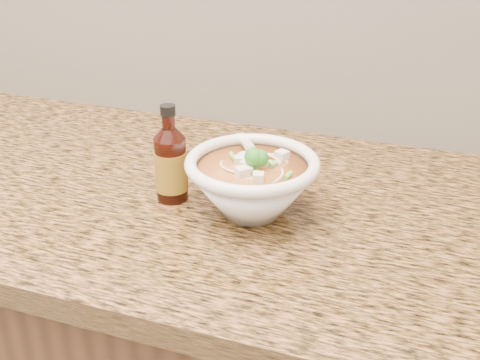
% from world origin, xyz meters
% --- Properties ---
extents(counter_slab, '(4.00, 0.68, 0.04)m').
position_xyz_m(counter_slab, '(0.00, 1.68, 0.88)').
color(counter_slab, '#986138').
rests_on(counter_slab, cabinet).
extents(soup_bowl, '(0.21, 0.23, 0.12)m').
position_xyz_m(soup_bowl, '(0.35, 1.63, 0.95)').
color(soup_bowl, white).
rests_on(soup_bowl, counter_slab).
extents(hot_sauce_bottle, '(0.07, 0.07, 0.16)m').
position_xyz_m(hot_sauce_bottle, '(0.21, 1.63, 0.96)').
color(hot_sauce_bottle, '#3B0F08').
rests_on(hot_sauce_bottle, counter_slab).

